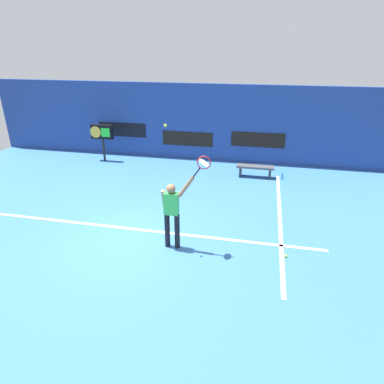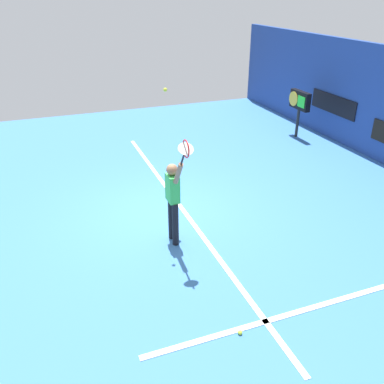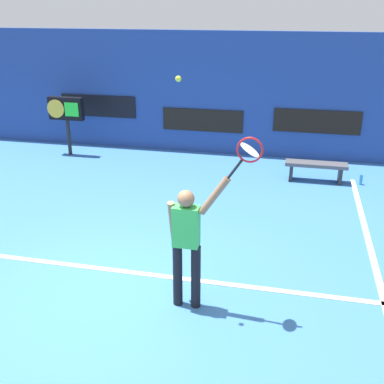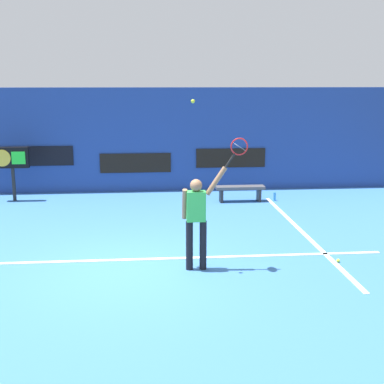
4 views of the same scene
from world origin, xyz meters
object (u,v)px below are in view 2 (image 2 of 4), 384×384
object	(u,v)px
tennis_racket	(185,150)
tennis_ball	(165,90)
tennis_player	(173,197)
scoreboard_clock	(300,102)
spare_ball	(240,332)

from	to	relation	value
tennis_racket	tennis_ball	world-z (taller)	tennis_ball
tennis_player	scoreboard_clock	world-z (taller)	tennis_player
tennis_ball	tennis_player	bearing A→B (deg)	44.23
tennis_player	spare_ball	distance (m)	2.91
spare_ball	tennis_racket	bearing A→B (deg)	-176.44
spare_ball	tennis_player	bearing A→B (deg)	-177.49
tennis_racket	tennis_ball	size ratio (longest dim) A/B	8.79
scoreboard_clock	tennis_ball	bearing A→B (deg)	-52.68
tennis_player	tennis_racket	distance (m)	1.43
scoreboard_clock	spare_ball	bearing A→B (deg)	-38.36
tennis_ball	scoreboard_clock	world-z (taller)	tennis_ball
scoreboard_clock	spare_ball	xyz separation A→B (m)	(7.47, -5.91, -1.17)
tennis_ball	scoreboard_clock	bearing A→B (deg)	127.32
scoreboard_clock	spare_ball	distance (m)	9.60
tennis_player	tennis_racket	bearing A→B (deg)	-0.33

